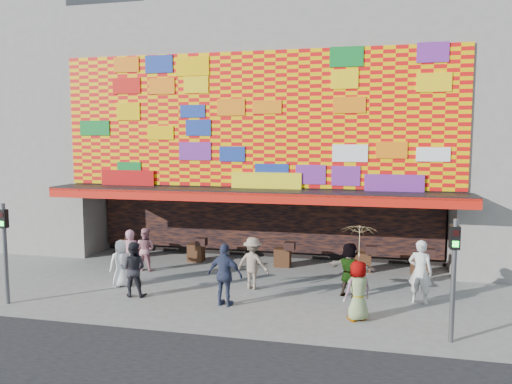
# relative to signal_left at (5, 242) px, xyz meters

# --- Properties ---
(ground) EXTENTS (90.00, 90.00, 0.00)m
(ground) POSITION_rel_signal_left_xyz_m (6.20, 1.50, -1.86)
(ground) COLOR slate
(ground) RESTS_ON ground
(shop_building) EXTENTS (15.20, 9.40, 10.00)m
(shop_building) POSITION_rel_signal_left_xyz_m (6.20, 9.68, 3.37)
(shop_building) COLOR gray
(shop_building) RESTS_ON ground
(neighbor_left) EXTENTS (11.00, 8.00, 12.00)m
(neighbor_left) POSITION_rel_signal_left_xyz_m (-6.80, 9.50, 4.14)
(neighbor_left) COLOR gray
(neighbor_left) RESTS_ON ground
(signal_left) EXTENTS (0.22, 0.20, 3.00)m
(signal_left) POSITION_rel_signal_left_xyz_m (0.00, 0.00, 0.00)
(signal_left) COLOR #59595B
(signal_left) RESTS_ON ground
(signal_right) EXTENTS (0.22, 0.20, 3.00)m
(signal_right) POSITION_rel_signal_left_xyz_m (12.40, 0.00, 0.00)
(signal_right) COLOR #59595B
(signal_right) RESTS_ON ground
(ped_a) EXTENTS (0.91, 0.83, 1.56)m
(ped_a) POSITION_rel_signal_left_xyz_m (2.46, 2.34, -1.08)
(ped_a) COLOR white
(ped_a) RESTS_ON ground
(ped_b) EXTENTS (0.74, 0.57, 1.82)m
(ped_b) POSITION_rel_signal_left_xyz_m (2.52, 2.87, -0.95)
(ped_b) COLOR #B9788B
(ped_b) RESTS_ON ground
(ped_c) EXTENTS (0.90, 0.74, 1.71)m
(ped_c) POSITION_rel_signal_left_xyz_m (3.32, 1.50, -1.00)
(ped_c) COLOR black
(ped_c) RESTS_ON ground
(ped_d) EXTENTS (1.20, 0.83, 1.70)m
(ped_d) POSITION_rel_signal_left_xyz_m (6.75, 3.08, -1.01)
(ped_d) COLOR gray
(ped_d) RESTS_ON ground
(ped_e) EXTENTS (1.14, 0.62, 1.85)m
(ped_e) POSITION_rel_signal_left_xyz_m (6.35, 1.29, -0.94)
(ped_e) COLOR #2E3551
(ped_e) RESTS_ON ground
(ped_f) EXTENTS (1.64, 1.06, 1.69)m
(ped_f) POSITION_rel_signal_left_xyz_m (9.85, 3.00, -1.01)
(ped_f) COLOR gray
(ped_f) RESTS_ON ground
(ped_g) EXTENTS (0.95, 0.88, 1.63)m
(ped_g) POSITION_rel_signal_left_xyz_m (10.16, 0.97, -1.05)
(ped_g) COLOR gray
(ped_g) RESTS_ON ground
(ped_h) EXTENTS (0.80, 0.64, 1.91)m
(ped_h) POSITION_rel_signal_left_xyz_m (11.92, 2.80, -0.90)
(ped_h) COLOR silver
(ped_h) RESTS_ON ground
(ped_i) EXTENTS (0.81, 0.65, 1.58)m
(ped_i) POSITION_rel_signal_left_xyz_m (2.31, 4.43, -1.07)
(ped_i) COLOR #CC848E
(ped_i) RESTS_ON ground
(parasol) EXTENTS (1.25, 1.26, 1.86)m
(parasol) POSITION_rel_signal_left_xyz_m (10.16, 0.97, 0.29)
(parasol) COLOR #FCE89F
(parasol) RESTS_ON ground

